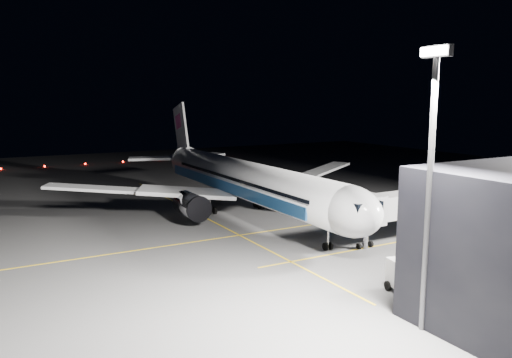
{
  "coord_description": "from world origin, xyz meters",
  "views": [
    {
      "loc": [
        64.72,
        -33.91,
        17.0
      ],
      "look_at": [
        4.17,
        -0.36,
        6.0
      ],
      "focal_mm": 35.0,
      "sensor_mm": 36.0,
      "label": 1
    }
  ],
  "objects": [
    {
      "name": "ground",
      "position": [
        0.0,
        0.0,
        0.0
      ],
      "size": [
        200.0,
        200.0,
        0.0
      ],
      "primitive_type": "plane",
      "color": "#4C4C4F",
      "rests_on": "ground"
    },
    {
      "name": "airliner",
      "position": [
        -1.08,
        0.0,
        5.16
      ],
      "size": [
        61.48,
        54.22,
        16.64
      ],
      "color": "silver",
      "rests_on": "ground"
    },
    {
      "name": "guide_line_side",
      "position": [
        22.0,
        10.0,
        0.01
      ],
      "size": [
        0.25,
        40.0,
        0.01
      ],
      "primitive_type": "cube",
      "color": "gold",
      "rests_on": "ground"
    },
    {
      "name": "guide_line_main",
      "position": [
        10.0,
        0.0,
        0.01
      ],
      "size": [
        0.25,
        80.0,
        0.01
      ],
      "primitive_type": "cube",
      "color": "gold",
      "rests_on": "ground"
    },
    {
      "name": "floodlight_mast_south",
      "position": [
        40.0,
        -6.01,
        12.37
      ],
      "size": [
        2.4,
        0.67,
        20.7
      ],
      "color": "#59595E",
      "rests_on": "ground"
    },
    {
      "name": "guide_line_cross",
      "position": [
        0.0,
        -6.0,
        0.01
      ],
      "size": [
        70.0,
        0.25,
        0.01
      ],
      "primitive_type": "cube",
      "color": "gold",
      "rests_on": "ground"
    },
    {
      "name": "baggage_tug",
      "position": [
        -9.72,
        21.47,
        0.74
      ],
      "size": [
        2.26,
        1.84,
        1.6
      ],
      "rotation": [
        0.0,
        0.0,
        -0.04
      ],
      "color": "black",
      "rests_on": "ground"
    },
    {
      "name": "safety_cone_b",
      "position": [
        6.0,
        9.86,
        0.27
      ],
      "size": [
        0.36,
        0.36,
        0.53
      ],
      "primitive_type": "cone",
      "color": "#D53F09",
      "rests_on": "ground"
    },
    {
      "name": "jet_bridge",
      "position": [
        22.0,
        18.06,
        4.58
      ],
      "size": [
        3.6,
        34.4,
        6.3
      ],
      "color": "#B2B2B7",
      "rests_on": "ground"
    },
    {
      "name": "taxiway_lights",
      "position": [
        -72.0,
        0.0,
        0.22
      ],
      "size": [
        0.44,
        60.44,
        0.44
      ],
      "color": "#FF140A",
      "rests_on": "ground"
    },
    {
      "name": "service_truck",
      "position": [
        35.35,
        -2.13,
        1.57
      ],
      "size": [
        6.11,
        3.59,
        2.94
      ],
      "rotation": [
        0.0,
        0.0,
        -0.24
      ],
      "color": "silver",
      "rests_on": "ground"
    },
    {
      "name": "safety_cone_a",
      "position": [
        6.0,
        10.94,
        0.29
      ],
      "size": [
        0.39,
        0.39,
        0.58
      ],
      "primitive_type": "cone",
      "color": "#D53F09",
      "rests_on": "ground"
    },
    {
      "name": "safety_cone_c",
      "position": [
        -1.13,
        8.46,
        0.34
      ],
      "size": [
        0.46,
        0.46,
        0.68
      ],
      "primitive_type": "cone",
      "color": "#D53F09",
      "rests_on": "ground"
    }
  ]
}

